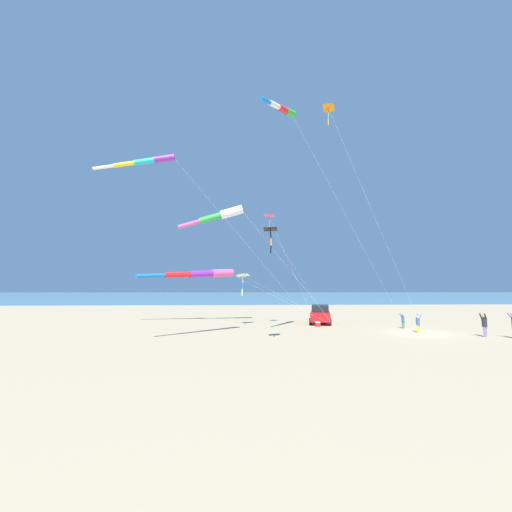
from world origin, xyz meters
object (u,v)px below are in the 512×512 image
kite_windsock_orange_high_right (146,161)px  kite_delta_yellow_midlevel (243,276)px  kite_delta_small_distant (271,230)px  kite_windsock_red_high_left (203,274)px  kite_windsock_teal_far_right (283,110)px  person_child_grey_jacket (403,320)px  kite_delta_purple_drifting (328,109)px  kite_delta_green_low_center (269,216)px  parked_car (320,314)px  kite_windsock_black_fish_shape (220,215)px  cooler_box (318,324)px  person_adult_flyer (484,324)px  person_bystander_far (418,323)px

kite_windsock_orange_high_right → kite_delta_yellow_midlevel: size_ratio=2.03×
kite_delta_small_distant → kite_delta_yellow_midlevel: (-10.61, -1.58, -2.35)m
kite_windsock_red_high_left → kite_windsock_teal_far_right: (3.30, 5.72, 11.29)m
person_child_grey_jacket → kite_windsock_orange_high_right: (0.23, -22.61, 13.93)m
kite_delta_small_distant → kite_delta_purple_drifting: (-9.13, 6.58, 13.64)m
kite_delta_green_low_center → kite_delta_yellow_midlevel: 6.08m
parked_car → kite_windsock_red_high_left: (7.75, -10.88, 3.63)m
kite_windsock_black_fish_shape → parked_car: bearing=96.2°
kite_delta_green_low_center → kite_windsock_orange_high_right: (0.75, -10.91, 4.63)m
kite_delta_green_low_center → kite_windsock_teal_far_right: kite_windsock_teal_far_right is taller
cooler_box → person_adult_flyer: size_ratio=0.37×
kite_delta_small_distant → person_child_grey_jacket: bearing=123.6°
parked_car → kite_windsock_orange_high_right: bearing=-74.5°
person_child_grey_jacket → person_bystander_far: person_bystander_far is taller
kite_windsock_orange_high_right → kite_delta_purple_drifting: kite_delta_purple_drifting is taller
person_adult_flyer → person_child_grey_jacket: bearing=-146.3°
kite_windsock_black_fish_shape → kite_windsock_red_high_left: bearing=-7.2°
cooler_box → person_child_grey_jacket: size_ratio=0.48×
person_bystander_far → kite_delta_green_low_center: (-3.25, -11.47, 9.22)m
kite_delta_green_low_center → kite_windsock_black_fish_shape: (-2.70, -4.59, 0.67)m
parked_car → kite_delta_purple_drifting: size_ratio=0.22×
kite_windsock_teal_far_right → kite_delta_yellow_midlevel: 14.64m
kite_delta_green_low_center → kite_windsock_orange_high_right: size_ratio=0.51×
person_bystander_far → kite_windsock_red_high_left: 17.32m
parked_car → kite_delta_yellow_midlevel: bearing=-75.9°
parked_car → kite_delta_purple_drifting: bearing=5.7°
kite_delta_green_low_center → kite_windsock_black_fish_shape: size_ratio=0.69×
person_adult_flyer → person_bystander_far: person_adult_flyer is taller
cooler_box → kite_windsock_black_fish_shape: kite_windsock_black_fish_shape is taller
person_bystander_far → kite_windsock_red_high_left: kite_windsock_red_high_left is taller
person_child_grey_jacket → kite_delta_yellow_midlevel: bearing=-99.5°
cooler_box → person_bystander_far: person_bystander_far is taller
kite_delta_purple_drifting → kite_delta_yellow_midlevel: 18.01m
parked_car → kite_windsock_orange_high_right: 21.81m
person_adult_flyer → kite_delta_green_low_center: 18.46m
person_child_grey_jacket → kite_windsock_teal_far_right: size_ratio=0.08×
person_adult_flyer → kite_windsock_red_high_left: kite_windsock_red_high_left is taller
kite_windsock_red_high_left → kite_delta_purple_drifting: kite_delta_purple_drifting is taller
parked_car → person_child_grey_jacket: bearing=55.4°
parked_car → kite_windsock_teal_far_right: 19.27m
cooler_box → person_bystander_far: (4.64, 6.90, 0.58)m
kite_windsock_teal_far_right → kite_delta_yellow_midlevel: size_ratio=1.67×
kite_delta_purple_drifting → kite_windsock_red_high_left: bearing=-69.0°
kite_windsock_red_high_left → kite_delta_small_distant: 7.14m
kite_delta_green_low_center → person_bystander_far: bearing=74.2°
person_child_grey_jacket → kite_delta_purple_drifting: size_ratio=0.06×
kite_windsock_orange_high_right → kite_windsock_black_fish_shape: (-3.44, 6.33, -3.95)m
kite_windsock_orange_high_right → kite_windsock_black_fish_shape: size_ratio=1.37×
cooler_box → person_adult_flyer: 12.63m
kite_delta_small_distant → kite_delta_purple_drifting: kite_delta_purple_drifting is taller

